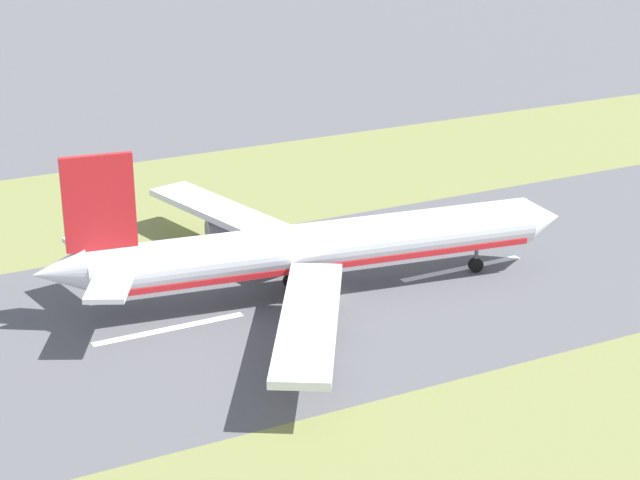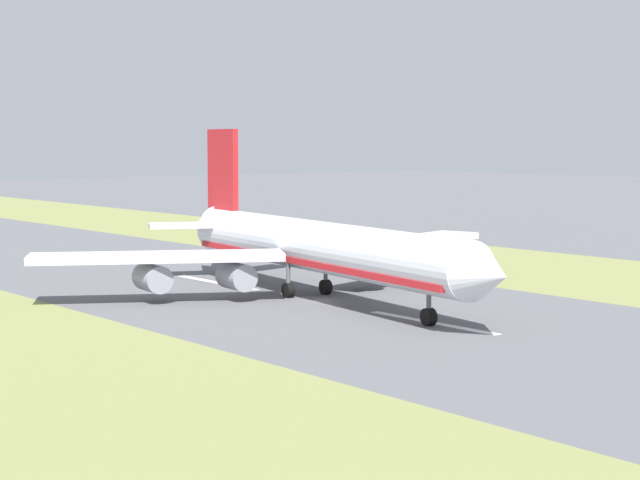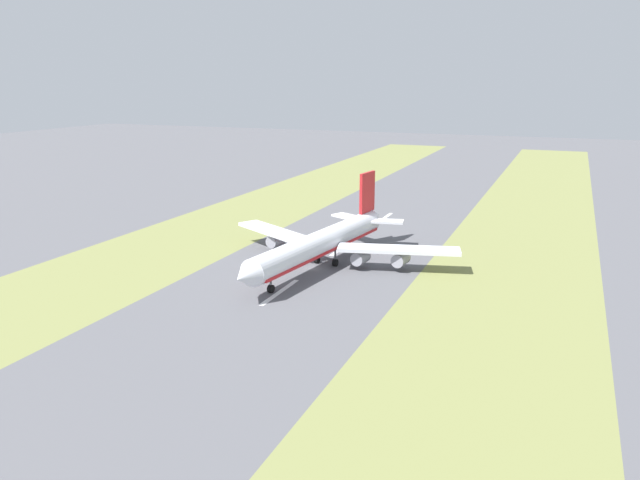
% 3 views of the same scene
% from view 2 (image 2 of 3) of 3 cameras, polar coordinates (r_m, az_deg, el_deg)
% --- Properties ---
extents(ground_plane, '(800.00, 800.00, 0.00)m').
position_cam_2_polar(ground_plane, '(124.40, -0.15, -3.29)').
color(ground_plane, '#56565B').
extents(grass_median_west, '(40.00, 600.00, 0.01)m').
position_cam_2_polar(grass_median_west, '(156.29, 12.83, -1.66)').
color(grass_median_west, olive).
rests_on(grass_median_west, ground).
extents(centreline_dash_near, '(1.20, 18.00, 0.01)m').
position_cam_2_polar(centreline_dash_near, '(175.92, -12.71, -0.89)').
color(centreline_dash_near, silver).
rests_on(centreline_dash_near, ground).
extents(centreline_dash_mid, '(1.20, 18.00, 0.01)m').
position_cam_2_polar(centreline_dash_mid, '(141.35, -5.52, -2.27)').
color(centreline_dash_mid, silver).
rests_on(centreline_dash_mid, ground).
extents(centreline_dash_far, '(1.20, 18.00, 0.01)m').
position_cam_2_polar(centreline_dash_far, '(110.50, 6.00, -4.40)').
color(centreline_dash_far, silver).
rests_on(centreline_dash_far, ground).
extents(airplane_main_jet, '(63.53, 67.12, 20.20)m').
position_cam_2_polar(airplane_main_jet, '(126.99, -0.44, -0.37)').
color(airplane_main_jet, silver).
rests_on(airplane_main_jet, ground).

